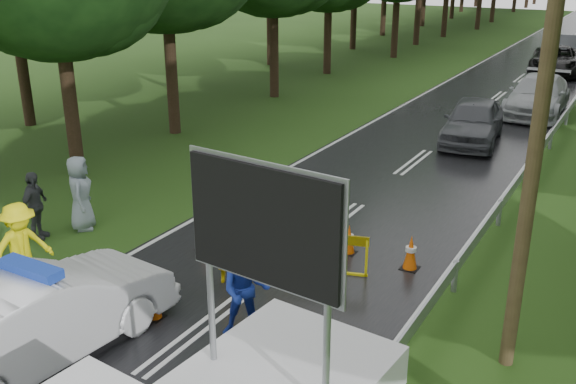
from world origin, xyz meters
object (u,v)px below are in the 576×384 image
Objects in this scene: officer at (229,244)px; queue_car_third at (555,60)px; barrier at (316,242)px; queue_car_second at (538,95)px; police_sedan at (38,316)px; civilian at (246,290)px; queue_car_fourth at (564,48)px; queue_car_first at (473,121)px.

officer is 0.31× the size of queue_car_third.
queue_car_second is at bearing 68.42° from barrier.
police_sedan is at bearing -101.27° from queue_car_third.
queue_car_third is at bearing -130.09° from officer.
queue_car_second is 0.97× the size of queue_car_third.
police_sedan reaches higher than officer.
civilian reaches higher than queue_car_second.
queue_car_first is at bearing -96.10° from queue_car_fourth.
queue_car_second is 16.90m from queue_car_fourth.
officer reaches higher than queue_car_first.
queue_car_first is (0.21, 12.11, 0.10)m from barrier.
police_sedan is 34.34m from queue_car_third.
barrier is 18.17m from queue_car_second.
barrier is (2.61, 5.23, -0.11)m from police_sedan.
civilian is 37.80m from queue_car_fourth.
queue_car_second is 10.90m from queue_car_third.
civilian is 0.38× the size of queue_car_fourth.
queue_car_first is 6.13m from queue_car_second.
barrier is 0.46× the size of queue_car_first.
queue_car_second is (1.46, 18.11, 0.10)m from barrier.
queue_car_first reaches higher than queue_car_third.
barrier is 1.93m from officer.
civilian is at bearing 96.94° from officer.
officer is at bearing 101.73° from civilian.
police_sedan reaches higher than queue_car_first.
queue_car_fourth is at bearing 82.93° from queue_car_first.
police_sedan is 4.09m from officer.
police_sedan is 3.58m from civilian.
civilian is (2.65, 2.40, 0.09)m from police_sedan.
barrier is at bearing -111.10° from police_sedan.
police_sedan is 1.08× the size of queue_car_first.
police_sedan is 5.85m from barrier.
queue_car_first reaches higher than queue_car_second.
queue_car_second reaches higher than barrier.
civilian is at bearing -132.44° from police_sedan.
civilian is 0.33× the size of queue_car_second.
civilian reaches higher than queue_car_first.
queue_car_third is (0.50, 31.80, -0.12)m from civilian.
officer is 36.33m from queue_car_fourth.
officer is 19.64m from queue_car_second.
queue_car_second reaches higher than queue_car_third.
police_sedan is at bearing -101.31° from queue_car_second.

